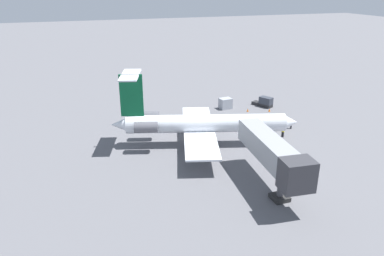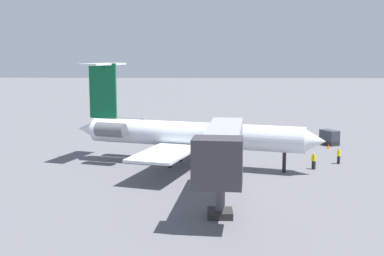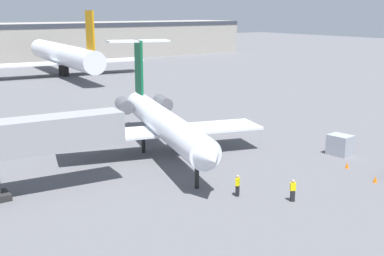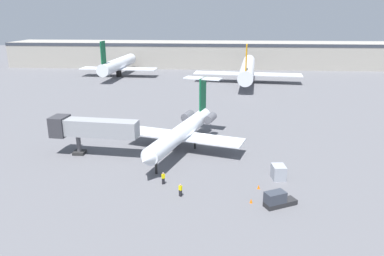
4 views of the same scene
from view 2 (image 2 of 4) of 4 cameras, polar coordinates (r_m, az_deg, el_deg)
name	(u,v)px [view 2 (image 2 of 4)]	position (r m, az deg, el deg)	size (l,w,h in m)	color
ground_plane	(178,160)	(54.33, -1.59, -3.75)	(400.00, 400.00, 0.10)	#5B5B60
regional_jet	(185,133)	(51.06, -0.87, -0.57)	(20.33, 26.39, 10.56)	silver
jet_bridge	(222,150)	(36.31, 3.54, -2.54)	(14.25, 4.24, 6.20)	gray
ground_crew_marshaller	(339,156)	(54.40, 16.66, -3.11)	(0.48, 0.43, 1.69)	black
ground_crew_loader	(314,161)	(51.16, 13.94, -3.72)	(0.48, 0.44, 1.69)	black
baggage_tug_lead	(328,138)	(65.87, 15.45, -1.12)	(4.20, 3.07, 1.90)	#262628
cargo_container_uld	(268,135)	(65.72, 8.79, -0.80)	(1.93, 2.35, 1.98)	#999EA8
traffic_cone_near	(329,146)	(62.97, 15.56, -2.07)	(0.36, 0.36, 0.55)	orange
traffic_cone_mid	(296,144)	(63.41, 11.96, -1.87)	(0.36, 0.36, 0.55)	orange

